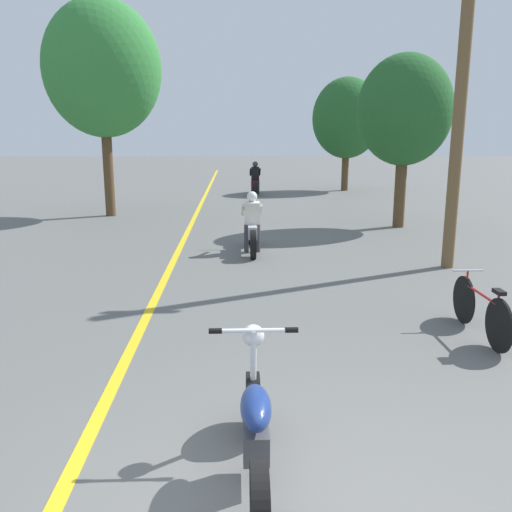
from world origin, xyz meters
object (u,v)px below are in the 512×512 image
object	(u,v)px
roadside_tree_right_far	(347,118)
motorcycle_rider_far	(255,182)
bicycle_parked	(480,310)
roadside_tree_left	(102,69)
roadside_tree_right_near	(405,111)
motorcycle_rider_lead	(252,229)
utility_pole	(460,100)
motorcycle_foreground	(256,428)

from	to	relation	value
roadside_tree_right_far	motorcycle_rider_far	bearing A→B (deg)	-159.93
motorcycle_rider_far	bicycle_parked	size ratio (longest dim) A/B	1.13
roadside_tree_left	motorcycle_rider_far	size ratio (longest dim) A/B	3.40
roadside_tree_right_near	motorcycle_rider_lead	distance (m)	6.04
utility_pole	roadside_tree_right_far	xyz separation A→B (m)	(0.84, 14.95, 0.02)
utility_pole	roadside_tree_left	distance (m)	11.23
roadside_tree_right_far	bicycle_parked	xyz separation A→B (m)	(-1.88, -18.75, -2.94)
utility_pole	roadside_tree_right_far	world-z (taller)	utility_pole
utility_pole	motorcycle_foreground	distance (m)	8.42
roadside_tree_right_near	motorcycle_foreground	distance (m)	12.74
roadside_tree_right_far	motorcycle_foreground	world-z (taller)	roadside_tree_right_far
motorcycle_rider_lead	bicycle_parked	distance (m)	6.15
utility_pole	roadside_tree_right_near	distance (m)	4.83
motorcycle_rider_lead	utility_pole	bearing A→B (deg)	-22.41
roadside_tree_right_near	bicycle_parked	size ratio (longest dim) A/B	2.75
roadside_tree_right_near	roadside_tree_right_far	size ratio (longest dim) A/B	0.93
motorcycle_rider_far	utility_pole	bearing A→B (deg)	-75.58
roadside_tree_left	motorcycle_rider_lead	distance (m)	8.32
motorcycle_foreground	motorcycle_rider_lead	bearing A→B (deg)	88.47
roadside_tree_left	motorcycle_rider_far	world-z (taller)	roadside_tree_left
utility_pole	roadside_tree_right_far	distance (m)	14.97
roadside_tree_right_far	roadside_tree_left	distance (m)	12.07
roadside_tree_left	bicycle_parked	world-z (taller)	roadside_tree_left
roadside_tree_left	motorcycle_rider_lead	bearing A→B (deg)	-51.72
roadside_tree_left	motorcycle_rider_far	distance (m)	8.84
roadside_tree_right_far	roadside_tree_left	world-z (taller)	roadside_tree_left
utility_pole	motorcycle_rider_lead	world-z (taller)	utility_pole
roadside_tree_right_far	motorcycle_rider_lead	distance (m)	14.43
motorcycle_rider_lead	bicycle_parked	bearing A→B (deg)	-61.99
roadside_tree_left	motorcycle_foreground	world-z (taller)	roadside_tree_left
roadside_tree_right_far	motorcycle_rider_far	size ratio (longest dim) A/B	2.61
utility_pole	roadside_tree_left	size ratio (longest dim) A/B	0.95
roadside_tree_left	utility_pole	bearing A→B (deg)	-40.97
roadside_tree_left	bicycle_parked	distance (m)	14.00
utility_pole	motorcycle_foreground	bearing A→B (deg)	-121.64
roadside_tree_left	bicycle_parked	bearing A→B (deg)	-56.43
roadside_tree_right_near	motorcycle_rider_far	distance (m)	9.78
roadside_tree_right_far	bicycle_parked	size ratio (longest dim) A/B	2.95
roadside_tree_left	bicycle_parked	xyz separation A→B (m)	(7.38, -11.12, -4.23)
roadside_tree_left	motorcycle_foreground	bearing A→B (deg)	-73.10
roadside_tree_right_near	roadside_tree_right_far	xyz separation A→B (m)	(0.43, 10.14, 0.05)
roadside_tree_right_far	motorcycle_rider_far	distance (m)	5.33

